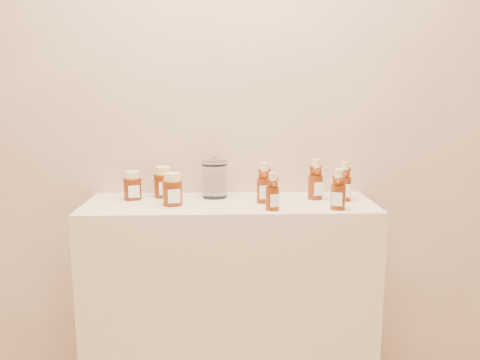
{
  "coord_description": "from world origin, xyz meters",
  "views": [
    {
      "loc": [
        -0.02,
        -0.34,
        1.34
      ],
      "look_at": [
        0.04,
        1.52,
        1.0
      ],
      "focal_mm": 35.0,
      "sensor_mm": 36.0,
      "label": 1
    }
  ],
  "objects_px": {
    "glass_canister": "(215,178)",
    "bear_bottle_back_left": "(264,180)",
    "bear_bottle_front_left": "(272,189)",
    "honey_jar_left": "(132,185)",
    "display_table": "(230,304)"
  },
  "relations": [
    {
      "from": "display_table",
      "to": "bear_bottle_back_left",
      "type": "relative_size",
      "value": 6.34
    },
    {
      "from": "bear_bottle_back_left",
      "to": "glass_canister",
      "type": "relative_size",
      "value": 1.09
    },
    {
      "from": "bear_bottle_back_left",
      "to": "honey_jar_left",
      "type": "distance_m",
      "value": 0.56
    },
    {
      "from": "glass_canister",
      "to": "bear_bottle_back_left",
      "type": "bearing_deg",
      "value": -26.62
    },
    {
      "from": "bear_bottle_front_left",
      "to": "honey_jar_left",
      "type": "relative_size",
      "value": 1.36
    },
    {
      "from": "bear_bottle_front_left",
      "to": "glass_canister",
      "type": "height_order",
      "value": "glass_canister"
    },
    {
      "from": "bear_bottle_back_left",
      "to": "bear_bottle_front_left",
      "type": "xyz_separation_m",
      "value": [
        0.02,
        -0.13,
        -0.01
      ]
    },
    {
      "from": "bear_bottle_front_left",
      "to": "glass_canister",
      "type": "distance_m",
      "value": 0.33
    },
    {
      "from": "honey_jar_left",
      "to": "glass_canister",
      "type": "bearing_deg",
      "value": -14.6
    },
    {
      "from": "honey_jar_left",
      "to": "bear_bottle_front_left",
      "type": "bearing_deg",
      "value": -38.74
    },
    {
      "from": "bear_bottle_back_left",
      "to": "bear_bottle_front_left",
      "type": "height_order",
      "value": "bear_bottle_back_left"
    },
    {
      "from": "display_table",
      "to": "bear_bottle_front_left",
      "type": "relative_size",
      "value": 7.24
    },
    {
      "from": "bear_bottle_front_left",
      "to": "glass_canister",
      "type": "bearing_deg",
      "value": 120.21
    },
    {
      "from": "display_table",
      "to": "honey_jar_left",
      "type": "relative_size",
      "value": 9.87
    },
    {
      "from": "bear_bottle_front_left",
      "to": "honey_jar_left",
      "type": "height_order",
      "value": "bear_bottle_front_left"
    }
  ]
}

